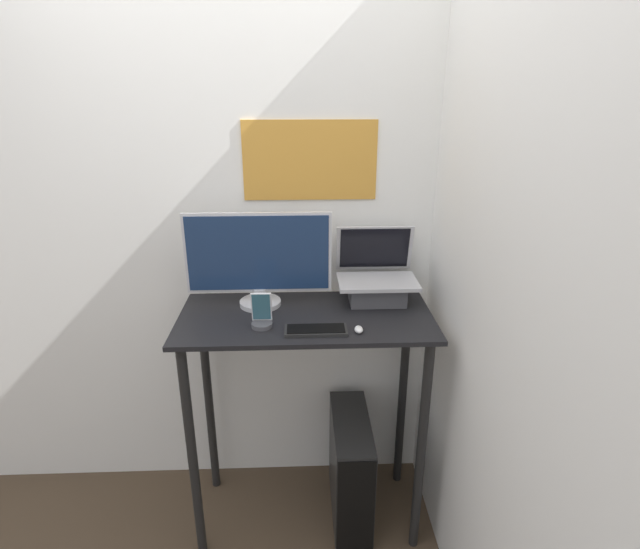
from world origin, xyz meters
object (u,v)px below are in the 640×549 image
mouse (359,329)px  keyboard (316,330)px  computer_tower (350,467)px  laptop (377,282)px  monitor (258,261)px  cell_phone (262,317)px

mouse → keyboard: bearing=177.2°
mouse → computer_tower: (0.00, 0.16, -0.81)m
laptop → keyboard: laptop is taller
monitor → cell_phone: monitor is taller
laptop → mouse: (-0.11, -0.30, -0.07)m
computer_tower → mouse: bearing=-90.5°
laptop → mouse: bearing=-110.2°
laptop → keyboard: 0.41m
mouse → cell_phone: cell_phone is taller
keyboard → mouse: 0.16m
cell_phone → computer_tower: cell_phone is taller
keyboard → cell_phone: 0.22m
monitor → mouse: (0.40, -0.28, -0.19)m
keyboard → mouse: mouse is taller
keyboard → mouse: bearing=-2.8°
mouse → computer_tower: bearing=89.5°
monitor → mouse: monitor is taller
monitor → mouse: 0.52m
keyboard → mouse: (0.16, -0.01, 0.00)m
monitor → cell_phone: bearing=-84.2°
laptop → mouse: 0.33m
mouse → cell_phone: bearing=170.0°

